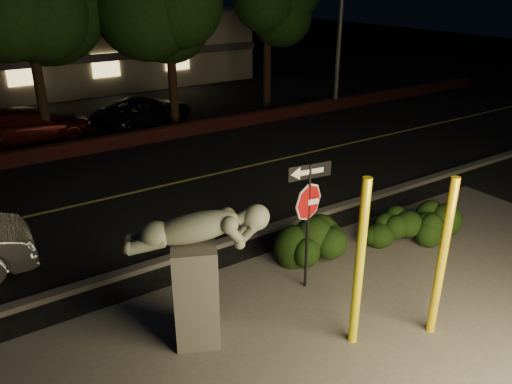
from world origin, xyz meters
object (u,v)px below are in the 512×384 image
sculpture (197,262)px  parked_car_dark (145,111)px  signpost (309,202)px  parked_car_darkred (29,125)px  yellow_pole_right (442,259)px  yellow_pole_left (359,265)px

sculpture → parked_car_dark: sculpture is taller
signpost → sculpture: signpost is taller
signpost → parked_car_darkred: bearing=109.7°
yellow_pole_right → parked_car_darkred: size_ratio=0.65×
yellow_pole_left → signpost: size_ratio=1.15×
yellow_pole_left → parked_car_darkred: bearing=98.8°
parked_car_darkred → sculpture: bearing=-174.9°
yellow_pole_right → parked_car_darkred: bearing=103.3°
yellow_pole_left → yellow_pole_right: 1.46m
signpost → parked_car_dark: 13.24m
sculpture → signpost: bearing=30.3°
yellow_pole_left → parked_car_darkred: 15.25m
sculpture → parked_car_darkred: size_ratio=0.55×
parked_car_darkred → yellow_pole_left: bearing=-166.9°
yellow_pole_right → sculpture: bearing=149.7°
parked_car_darkred → yellow_pole_right: bearing=-162.4°
yellow_pole_right → parked_car_dark: bearing=87.1°
yellow_pole_right → parked_car_dark: (0.78, 15.36, -0.86)m
sculpture → parked_car_dark: (4.28, 13.32, -0.93)m
parked_car_dark → signpost: bearing=149.5°
sculpture → parked_car_darkred: sculpture is taller
yellow_pole_left → parked_car_dark: (2.13, 14.80, -0.91)m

